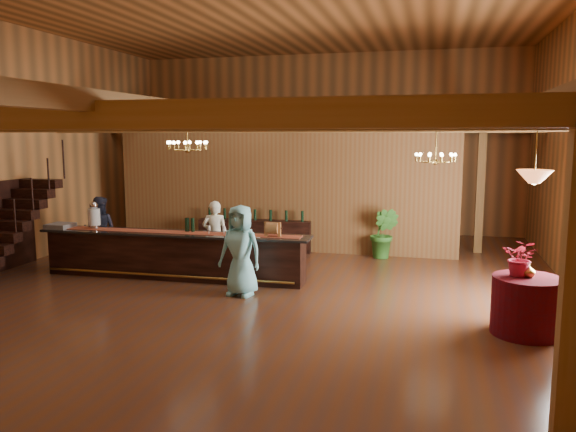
% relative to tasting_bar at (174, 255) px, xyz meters
% --- Properties ---
extents(floor, '(14.00, 14.00, 0.00)m').
position_rel_tasting_bar_xyz_m(floor, '(1.93, -0.11, -0.50)').
color(floor, brown).
rests_on(floor, ground).
extents(ceiling, '(14.00, 14.00, 0.00)m').
position_rel_tasting_bar_xyz_m(ceiling, '(1.93, -0.11, 5.00)').
color(ceiling, '#B26B35').
rests_on(ceiling, wall_back).
extents(wall_back, '(12.00, 0.10, 5.50)m').
position_rel_tasting_bar_xyz_m(wall_back, '(1.93, 6.89, 2.25)').
color(wall_back, '#B8743A').
rests_on(wall_back, floor).
extents(wall_left, '(0.10, 14.00, 5.50)m').
position_rel_tasting_bar_xyz_m(wall_left, '(-4.07, -0.11, 2.25)').
color(wall_left, '#B8743A').
rests_on(wall_left, floor).
extents(beam_grid, '(11.90, 13.90, 0.39)m').
position_rel_tasting_bar_xyz_m(beam_grid, '(1.93, 0.40, 2.74)').
color(beam_grid, olive).
rests_on(beam_grid, wall_left).
extents(support_posts, '(9.20, 10.20, 3.20)m').
position_rel_tasting_bar_xyz_m(support_posts, '(1.93, -0.61, 1.10)').
color(support_posts, olive).
rests_on(support_posts, floor).
extents(partition_wall, '(9.00, 0.18, 3.10)m').
position_rel_tasting_bar_xyz_m(partition_wall, '(1.43, 3.39, 1.05)').
color(partition_wall, brown).
rests_on(partition_wall, floor).
extents(window_right_back, '(0.12, 1.05, 1.75)m').
position_rel_tasting_bar_xyz_m(window_right_back, '(7.88, 0.89, 1.05)').
color(window_right_back, white).
rests_on(window_right_back, wall_right).
extents(staircase, '(1.00, 2.80, 2.00)m').
position_rel_tasting_bar_xyz_m(staircase, '(-3.52, -0.85, 0.50)').
color(staircase, '#341710').
rests_on(staircase, floor).
extents(backroom_boxes, '(4.10, 0.60, 1.10)m').
position_rel_tasting_bar_xyz_m(backroom_boxes, '(1.64, 5.39, 0.03)').
color(backroom_boxes, '#341710').
rests_on(backroom_boxes, floor).
extents(tasting_bar, '(5.90, 0.91, 0.99)m').
position_rel_tasting_bar_xyz_m(tasting_bar, '(0.00, 0.00, 0.00)').
color(tasting_bar, '#341710').
rests_on(tasting_bar, floor).
extents(beverage_dispenser, '(0.26, 0.26, 0.60)m').
position_rel_tasting_bar_xyz_m(beverage_dispenser, '(-1.87, -0.00, 0.77)').
color(beverage_dispenser, silver).
rests_on(beverage_dispenser, tasting_bar).
extents(glass_rack_tray, '(0.50, 0.50, 0.10)m').
position_rel_tasting_bar_xyz_m(glass_rack_tray, '(-2.65, -0.11, 0.53)').
color(glass_rack_tray, gray).
rests_on(glass_rack_tray, tasting_bar).
extents(raffle_drum, '(0.34, 0.24, 0.30)m').
position_rel_tasting_bar_xyz_m(raffle_drum, '(2.18, 0.01, 0.66)').
color(raffle_drum, '#9B6A38').
rests_on(raffle_drum, tasting_bar).
extents(bar_bottle_0, '(0.07, 0.07, 0.30)m').
position_rel_tasting_bar_xyz_m(bar_bottle_0, '(0.26, 0.12, 0.63)').
color(bar_bottle_0, black).
rests_on(bar_bottle_0, tasting_bar).
extents(bar_bottle_1, '(0.07, 0.07, 0.30)m').
position_rel_tasting_bar_xyz_m(bar_bottle_1, '(0.28, 0.12, 0.63)').
color(bar_bottle_1, black).
rests_on(bar_bottle_1, tasting_bar).
extents(bar_bottle_2, '(0.07, 0.07, 0.30)m').
position_rel_tasting_bar_xyz_m(bar_bottle_2, '(0.39, 0.12, 0.63)').
color(bar_bottle_2, black).
rests_on(bar_bottle_2, tasting_bar).
extents(backbar_shelf, '(2.95, 0.76, 0.82)m').
position_rel_tasting_bar_xyz_m(backbar_shelf, '(0.81, 3.09, -0.09)').
color(backbar_shelf, '#341710').
rests_on(backbar_shelf, floor).
extents(round_table, '(1.03, 1.03, 0.89)m').
position_rel_tasting_bar_xyz_m(round_table, '(6.69, -1.79, -0.05)').
color(round_table, '#380C18').
rests_on(round_table, floor).
extents(chandelier_left, '(0.80, 0.80, 0.55)m').
position_rel_tasting_bar_xyz_m(chandelier_left, '(0.48, -0.21, 2.31)').
color(chandelier_left, '#AE8C3D').
rests_on(chandelier_left, beam_grid).
extents(chandelier_right, '(0.80, 0.80, 0.80)m').
position_rel_tasting_bar_xyz_m(chandelier_right, '(5.29, 1.21, 2.06)').
color(chandelier_right, '#AE8C3D').
rests_on(chandelier_right, beam_grid).
extents(pendant_lamp, '(0.52, 0.52, 0.90)m').
position_rel_tasting_bar_xyz_m(pendant_lamp, '(6.69, -1.79, 1.90)').
color(pendant_lamp, '#AE8C3D').
rests_on(pendant_lamp, beam_grid).
extents(bartender, '(0.64, 0.49, 1.57)m').
position_rel_tasting_bar_xyz_m(bartender, '(0.61, 0.84, 0.29)').
color(bartender, white).
rests_on(bartender, floor).
extents(staff_second, '(0.86, 0.72, 1.59)m').
position_rel_tasting_bar_xyz_m(staff_second, '(-2.26, 0.78, 0.30)').
color(staff_second, '#222436').
rests_on(staff_second, floor).
extents(guest, '(0.90, 0.65, 1.72)m').
position_rel_tasting_bar_xyz_m(guest, '(1.80, -0.87, 0.36)').
color(guest, '#82DFEB').
rests_on(guest, floor).
extents(floor_plant, '(0.82, 0.73, 1.26)m').
position_rel_tasting_bar_xyz_m(floor_plant, '(4.14, 3.03, 0.13)').
color(floor_plant, '#307124').
rests_on(floor_plant, floor).
extents(table_flowers, '(0.63, 0.59, 0.57)m').
position_rel_tasting_bar_xyz_m(table_flowers, '(6.59, -1.75, 0.67)').
color(table_flowers, '#BA2041').
rests_on(table_flowers, round_table).
extents(table_vase, '(0.16, 0.16, 0.32)m').
position_rel_tasting_bar_xyz_m(table_vase, '(6.69, -1.80, 0.55)').
color(table_vase, '#AE8C3D').
rests_on(table_vase, round_table).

